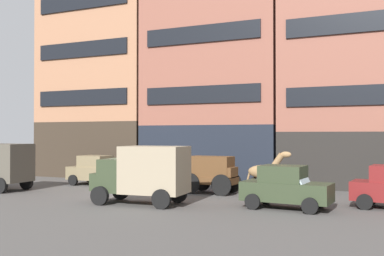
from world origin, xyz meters
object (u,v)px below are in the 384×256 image
(delivery_truck_far, at_px, (143,173))
(pedestrian_officer, at_px, (166,169))
(draft_horse, at_px, (266,171))
(sedan_parked_curb, at_px, (286,187))
(sedan_light, at_px, (97,170))
(cargo_wagon, at_px, (212,172))

(delivery_truck_far, height_order, pedestrian_officer, delivery_truck_far)
(draft_horse, height_order, sedan_parked_curb, draft_horse)
(draft_horse, bearing_deg, sedan_parked_curb, -62.95)
(sedan_parked_curb, relative_size, pedestrian_officer, 2.13)
(draft_horse, xyz_separation_m, sedan_parked_curb, (1.74, -3.40, -0.36))
(delivery_truck_far, relative_size, sedan_light, 1.18)
(cargo_wagon, bearing_deg, sedan_parked_curb, -35.99)
(delivery_truck_far, distance_m, pedestrian_officer, 7.62)
(draft_horse, bearing_deg, pedestrian_officer, 160.73)
(cargo_wagon, bearing_deg, delivery_truck_far, -107.44)
(draft_horse, relative_size, sedan_light, 0.62)
(cargo_wagon, height_order, sedan_parked_curb, cargo_wagon)
(delivery_truck_far, distance_m, sedan_light, 8.53)
(draft_horse, height_order, delivery_truck_far, delivery_truck_far)
(pedestrian_officer, bearing_deg, delivery_truck_far, -70.61)
(cargo_wagon, relative_size, delivery_truck_far, 0.67)
(cargo_wagon, relative_size, sedan_parked_curb, 0.78)
(draft_horse, xyz_separation_m, sedan_light, (-10.93, 0.77, -0.36))
(draft_horse, distance_m, sedan_light, 10.96)
(delivery_truck_far, distance_m, sedan_parked_curb, 6.34)
(delivery_truck_far, bearing_deg, cargo_wagon, 72.56)
(sedan_parked_curb, bearing_deg, pedestrian_officer, 146.15)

